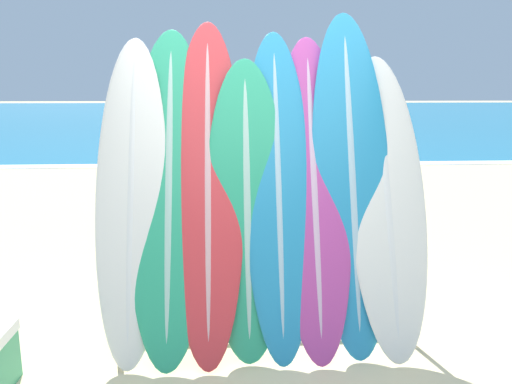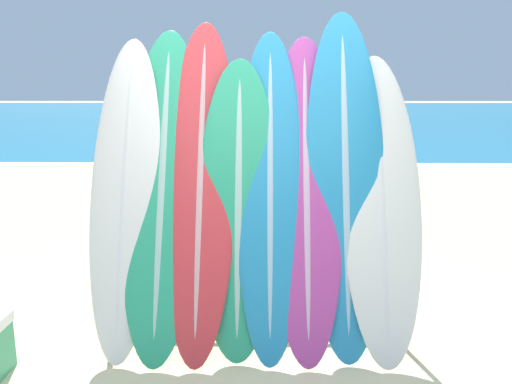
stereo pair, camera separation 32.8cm
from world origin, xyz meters
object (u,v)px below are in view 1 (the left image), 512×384
Objects in this scene: surfboard_slot_6 at (351,178)px; surfboard_slot_7 at (387,200)px; surfboard_slot_4 at (278,188)px; surfboard_slot_5 at (314,190)px; surfboard_slot_3 at (247,204)px; surfboard_slot_2 at (208,183)px; person_mid_beach at (137,156)px; person_near_water at (232,138)px; surfboard_rack at (263,275)px; surfboard_slot_0 at (132,194)px; surfboard_slot_1 at (169,188)px.

surfboard_slot_7 is at bearing -12.35° from surfboard_slot_6.
surfboard_slot_5 is (0.26, 0.00, -0.02)m from surfboard_slot_4.
surfboard_slot_3 is 0.25m from surfboard_slot_4.
person_mid_beach is (-1.15, 3.71, -0.29)m from surfboard_slot_2.
person_near_water is (-0.27, 5.49, -0.16)m from surfboard_slot_4.
person_near_water is at bearing 92.78° from surfboard_slot_4.
surfboard_rack is 1.20× the size of person_near_water.
surfboard_slot_3 is at bearing 155.06° from person_near_water.
surfboard_slot_0 is 0.99× the size of surfboard_slot_5.
surfboard_slot_7 is at bearing 1.55° from surfboard_rack.
surfboard_slot_0 is 1.58m from surfboard_slot_6.
surfboard_slot_3 is at bearing -169.42° from surfboard_slot_4.
surfboard_slot_2 is 0.50m from surfboard_slot_4.
surfboard_slot_1 is at bearing 178.58° from surfboard_slot_4.
surfboard_slot_7 is at bearing -0.61° from surfboard_slot_0.
surfboard_rack is 0.96× the size of surfboard_slot_5.
surfboard_slot_7 is at bearing -1.79° from surfboard_slot_1.
surfboard_slot_2 is 1.14× the size of surfboard_slot_3.
surfboard_slot_1 is 0.28m from surfboard_slot_2.
surfboard_slot_6 reaches higher than surfboard_rack.
person_mid_beach is (-2.19, 3.72, -0.31)m from surfboard_slot_6.
surfboard_slot_5 is 1.07× the size of surfboard_slot_7.
surfboard_slot_2 is at bearing 177.46° from surfboard_slot_7.
surfboard_slot_0 reaches higher than surfboard_slot_3.
surfboard_rack is at bearing -173.07° from surfboard_slot_6.
surfboard_slot_7 is 1.17× the size of person_near_water.
surfboard_slot_6 is 5.53m from person_near_water.
person_mid_beach is at bearing 122.88° from surfboard_slot_7.
surfboard_slot_2 reaches higher than surfboard_slot_0.
surfboard_slot_0 reaches higher than surfboard_rack.
surfboard_slot_6 is 1.35× the size of person_near_water.
person_near_water is (-1.05, 5.52, -0.07)m from surfboard_slot_7.
surfboard_slot_5 is at bearing 8.64° from surfboard_rack.
surfboard_slot_0 is 1.36× the size of person_mid_beach.
surfboard_slot_4 is at bearing -177.32° from surfboard_slot_6.
surfboard_slot_5 reaches higher than person_mid_beach.
surfboard_slot_7 is (0.25, -0.05, -0.16)m from surfboard_slot_6.
surfboard_slot_2 reaches higher than person_near_water.
surfboard_slot_3 is 4.05m from person_mid_beach.
person_near_water is at bearing 100.78° from surfboard_slot_7.
surfboard_slot_6 reaches higher than surfboard_slot_1.
surfboard_rack is at bearing -177.52° from person_mid_beach.
surfboard_slot_4 reaches higher than surfboard_slot_5.
surfboard_slot_4 is 5.50m from person_near_water.
surfboard_slot_3 is (0.55, -0.06, -0.12)m from surfboard_slot_1.
surfboard_rack is 1.05m from surfboard_slot_7.
surfboard_slot_4 is at bearing 157.40° from person_near_water.
surfboard_slot_5 is at bearing 5.28° from surfboard_slot_3.
surfboard_slot_6 is at bearing -0.13° from surfboard_slot_2.
surfboard_rack is 0.72m from surfboard_slot_5.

